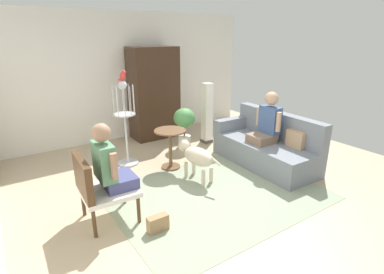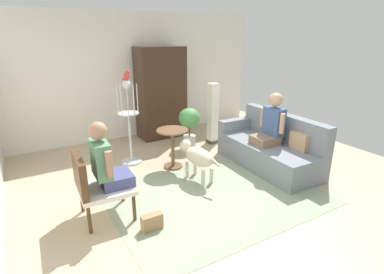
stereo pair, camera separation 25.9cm
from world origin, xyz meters
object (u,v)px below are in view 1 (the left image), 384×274
Objects in this scene: armoire_cabinet at (154,93)px; person_on_armchair at (109,163)px; couch at (266,146)px; handbag at (158,223)px; person_on_couch at (267,122)px; dog at (196,156)px; column_lamp at (207,114)px; parrot at (123,76)px; potted_plant at (184,122)px; bird_cage_stand at (125,126)px; round_end_table at (170,144)px; armchair at (98,186)px.

person_on_armchair is at bearing -126.94° from armoire_cabinet.
couch is 7.61× the size of handbag.
person_on_couch is 2.59m from armoire_cabinet.
armoire_cabinet is at bearing 78.80° from dog.
parrot is at bearing -175.95° from column_lamp.
person_on_couch reaches higher than potted_plant.
person_on_armchair is 3.19m from armoire_cabinet.
bird_cage_stand reaches higher than person_on_couch.
round_end_table is at bearing 151.39° from person_on_couch.
person_on_couch is 1.68m from round_end_table.
potted_plant is at bearing 6.84° from bird_cage_stand.
column_lamp is (1.16, 1.29, 0.23)m from dog.
person_on_couch is 0.68× the size of column_lamp.
column_lamp is 1.24m from armoire_cabinet.
armchair is at bearing 177.95° from person_on_armchair.
armchair is (-3.00, -0.13, 0.18)m from couch.
round_end_table is 1.35m from parrot.
round_end_table is at bearing -46.82° from parrot.
round_end_table is at bearing -45.82° from bird_cage_stand.
armoire_cabinet is at bearing 110.01° from person_on_couch.
couch is at bearing -27.05° from round_end_table.
round_end_table is 2.71× the size of handbag.
person_on_couch is at bearing 14.84° from handbag.
column_lamp is at bearing 31.18° from person_on_armchair.
column_lamp is at bearing 42.87° from handbag.
couch is 2.23× the size of person_on_couch.
dog is 1.11× the size of potted_plant.
bird_cage_stand reaches higher than potted_plant.
person_on_couch reaches higher than dog.
potted_plant is 3.21× the size of handbag.
armchair is 1.06× the size of person_on_armchair.
armchair is 0.69× the size of column_lamp.
person_on_couch is 2.51m from parrot.
bird_cage_stand is 1.17× the size of column_lamp.
potted_plant is at bearing 44.06° from round_end_table.
person_on_couch is at bearing -150.54° from couch.
potted_plant is 1.04m from armoire_cabinet.
round_end_table is (1.51, 0.90, -0.06)m from armchair.
parrot is 1.63m from potted_plant.
column_lamp is (-0.21, 1.45, 0.30)m from couch.
armchair is 1.28× the size of round_end_table.
parrot is at bearing -135.32° from armoire_cabinet.
dog is 0.61× the size of bird_cage_stand.
parrot is (0.98, 1.46, 1.05)m from armchair.
person_on_armchair is 2.65m from potted_plant.
handbag is (0.33, -0.54, -0.65)m from person_on_armchair.
armchair is 2.04m from parrot.
column_lamp is at bearing 47.94° from dog.
person_on_armchair is 1.67m from bird_cage_stand.
potted_plant is 0.55m from column_lamp.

